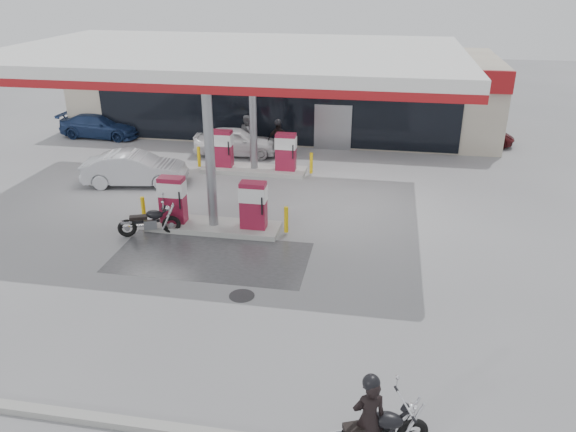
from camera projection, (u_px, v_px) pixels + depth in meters
name	position (u px, v px, depth m)	size (l,w,h in m)	color
ground	(195.00, 256.00, 17.32)	(90.00, 90.00, 0.00)	gray
wet_patch	(211.00, 257.00, 17.24)	(6.00, 3.00, 0.00)	#4C4C4F
drain_cover	(242.00, 296.00, 15.19)	(0.70, 0.70, 0.01)	#38383A
kerb	(79.00, 417.00, 10.98)	(28.00, 0.25, 0.15)	gray
store_building	(287.00, 90.00, 30.87)	(22.00, 8.22, 4.00)	beige
canopy	(231.00, 57.00, 19.70)	(16.00, 10.02, 5.51)	silver
pump_island_near	(213.00, 210.00, 18.83)	(5.14, 1.30, 1.78)	#9E9E99
pump_island_far	(254.00, 156.00, 24.24)	(5.14, 1.30, 1.78)	#9E9E99
main_motorcycle	(378.00, 432.00, 10.10)	(1.95, 1.03, 1.06)	black
biker_main	(369.00, 418.00, 9.90)	(0.61, 0.40, 1.68)	black
parked_motorcycle	(150.00, 222.00, 18.51)	(1.96, 1.00, 1.05)	black
sedan_white	(236.00, 141.00, 26.46)	(1.59, 3.94, 1.34)	white
attendant	(248.00, 134.00, 26.84)	(0.88, 0.68, 1.81)	#5C5C62
hatchback_silver	(135.00, 169.00, 22.80)	(1.44, 4.13, 1.36)	#B5B8BE
parked_car_left	(100.00, 125.00, 29.36)	(1.73, 4.26, 1.24)	navy
parked_car_right	(476.00, 135.00, 28.12)	(1.71, 3.71, 1.03)	#501114
biker_walking	(278.00, 140.00, 26.06)	(1.01, 0.42, 1.72)	black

